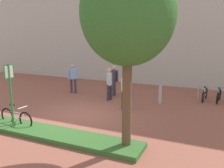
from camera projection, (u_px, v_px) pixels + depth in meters
name	position (u px, v px, depth m)	size (l,w,h in m)	color
ground_plane	(81.00, 115.00, 10.58)	(60.00, 60.00, 0.00)	brown
building_facade	(141.00, 12.00, 16.89)	(28.00, 1.20, 10.00)	#B2ADA3
planter_strip	(46.00, 133.00, 8.50)	(7.00, 1.10, 0.16)	#336028
tree_sidewalk	(128.00, 14.00, 6.66)	(2.67, 2.67, 5.50)	brown
parking_sign_post	(10.00, 87.00, 8.81)	(0.10, 0.36, 2.42)	#2D7238
bike_at_sign	(16.00, 118.00, 9.22)	(1.68, 0.42, 0.86)	black
bike_rack_cluster	(219.00, 96.00, 12.54)	(2.11, 1.61, 0.83)	#99999E
bollard_steel	(160.00, 95.00, 12.32)	(0.16, 0.16, 0.90)	#ADADB2
person_suited_navy	(114.00, 79.00, 13.75)	(0.58, 0.46, 1.72)	#383342
person_casual_tan	(109.00, 82.00, 12.81)	(0.42, 0.53, 1.72)	#2D2D38
person_shirt_blue	(124.00, 89.00, 11.24)	(0.42, 0.53, 1.72)	black
person_shirt_white	(73.00, 77.00, 14.42)	(0.43, 0.51, 1.72)	#383342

